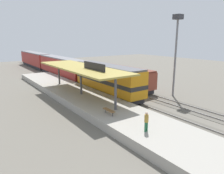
# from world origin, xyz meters

# --- Properties ---
(ground_plane) EXTENTS (120.00, 120.00, 0.00)m
(ground_plane) POSITION_xyz_m (2.00, 0.00, 0.00)
(ground_plane) COLOR #666056
(track_near) EXTENTS (3.20, 110.00, 0.16)m
(track_near) POSITION_xyz_m (0.00, 0.00, 0.03)
(track_near) COLOR #565249
(track_near) RESTS_ON ground
(track_far) EXTENTS (3.20, 110.00, 0.16)m
(track_far) POSITION_xyz_m (4.60, 0.00, 0.03)
(track_far) COLOR #565249
(track_far) RESTS_ON ground
(platform) EXTENTS (6.00, 44.00, 0.90)m
(platform) POSITION_xyz_m (-4.60, 0.00, 0.45)
(platform) COLOR #9E998E
(platform) RESTS_ON ground
(station_canopy) EXTENTS (5.20, 18.00, 4.70)m
(station_canopy) POSITION_xyz_m (-4.60, -0.09, 4.53)
(station_canopy) COLOR #47474C
(station_canopy) RESTS_ON platform
(platform_bench) EXTENTS (0.44, 1.70, 0.50)m
(platform_bench) POSITION_xyz_m (-6.00, -8.79, 1.34)
(platform_bench) COLOR #333338
(platform_bench) RESTS_ON platform
(locomotive) EXTENTS (2.93, 14.43, 4.44)m
(locomotive) POSITION_xyz_m (0.00, 0.38, 2.41)
(locomotive) COLOR #28282D
(locomotive) RESTS_ON track_near
(passenger_carriage_front) EXTENTS (2.90, 20.00, 4.24)m
(passenger_carriage_front) POSITION_xyz_m (0.00, 18.38, 2.31)
(passenger_carriage_front) COLOR #28282D
(passenger_carriage_front) RESTS_ON track_near
(passenger_carriage_rear) EXTENTS (2.90, 20.00, 4.24)m
(passenger_carriage_rear) POSITION_xyz_m (0.00, 39.18, 2.31)
(passenger_carriage_rear) COLOR #28282D
(passenger_carriage_rear) RESTS_ON track_near
(freight_car) EXTENTS (2.80, 12.00, 3.54)m
(freight_car) POSITION_xyz_m (4.60, 1.80, 1.97)
(freight_car) COLOR #28282D
(freight_car) RESTS_ON track_far
(light_mast) EXTENTS (1.10, 1.10, 11.70)m
(light_mast) POSITION_xyz_m (7.80, -5.78, 8.40)
(light_mast) COLOR slate
(light_mast) RESTS_ON ground
(person_waiting) EXTENTS (0.34, 0.34, 1.71)m
(person_waiting) POSITION_xyz_m (-5.75, -13.86, 1.85)
(person_waiting) COLOR #23603D
(person_waiting) RESTS_ON platform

